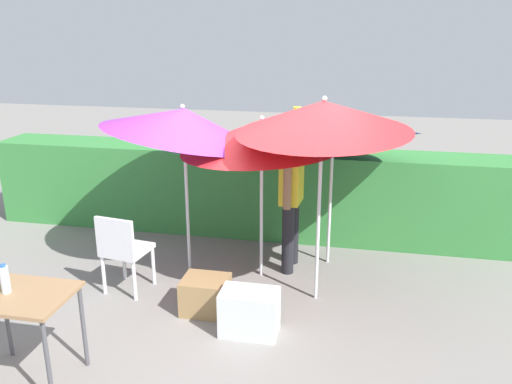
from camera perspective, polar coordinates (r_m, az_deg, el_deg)
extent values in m
plane|color=gray|center=(5.67, -0.62, -11.57)|extent=(24.00, 24.00, 0.00)
cube|color=#38843D|center=(7.15, 2.55, -0.06)|extent=(8.00, 0.70, 1.17)
cylinder|color=silver|center=(6.01, -7.45, -1.56)|extent=(0.04, 0.04, 1.60)
cone|color=purple|center=(5.79, -7.86, 7.45)|extent=(1.80, 1.77, 0.73)
sphere|color=silver|center=(5.79, -7.97, 9.16)|extent=(0.05, 0.05, 0.05)
cylinder|color=silver|center=(6.27, 8.00, -1.36)|extent=(0.04, 0.04, 1.48)
cone|color=#19234C|center=(6.01, 8.01, 6.74)|extent=(2.04, 1.97, 1.07)
sphere|color=silver|center=(5.95, 7.71, 8.45)|extent=(0.05, 0.05, 0.05)
cylinder|color=silver|center=(5.89, 0.61, -2.37)|extent=(0.04, 0.04, 1.50)
cone|color=red|center=(5.63, 0.64, 6.26)|extent=(1.78, 1.77, 0.44)
sphere|color=silver|center=(5.59, 0.65, 7.99)|extent=(0.05, 0.05, 0.05)
cylinder|color=silver|center=(5.36, 6.77, -2.91)|extent=(0.04, 0.04, 1.79)
cone|color=red|center=(5.08, 7.28, 8.12)|extent=(1.71, 1.71, 0.43)
sphere|color=silver|center=(5.05, 7.44, 9.99)|extent=(0.05, 0.05, 0.05)
cylinder|color=black|center=(6.33, 4.01, -4.22)|extent=(0.14, 0.14, 0.82)
cylinder|color=black|center=(6.08, 3.47, -5.18)|extent=(0.14, 0.14, 0.82)
cube|color=yellow|center=(5.97, 3.88, 1.44)|extent=(0.25, 0.38, 0.56)
sphere|color=#8C6647|center=(5.87, 3.96, 5.09)|extent=(0.22, 0.22, 0.22)
cylinder|color=yellow|center=(6.07, 4.43, 6.56)|extent=(0.10, 0.10, 0.56)
cylinder|color=#8C6647|center=(5.76, 3.40, 0.62)|extent=(0.10, 0.10, 0.52)
cylinder|color=silver|center=(5.99, -11.04, -7.83)|extent=(0.04, 0.04, 0.44)
cylinder|color=silver|center=(6.19, -14.09, -7.21)|extent=(0.04, 0.04, 0.44)
cylinder|color=silver|center=(5.71, -13.01, -9.34)|extent=(0.04, 0.04, 0.44)
cylinder|color=silver|center=(5.91, -16.14, -8.63)|extent=(0.04, 0.04, 0.44)
cube|color=silver|center=(5.84, -13.75, -6.07)|extent=(0.50, 0.50, 0.05)
cube|color=silver|center=(5.61, -15.04, -4.73)|extent=(0.44, 0.11, 0.40)
cube|color=silver|center=(5.03, -0.71, -12.86)|extent=(0.54, 0.34, 0.43)
cube|color=#9E7A4C|center=(5.41, -5.47, -11.02)|extent=(0.46, 0.38, 0.36)
cylinder|color=#4C4C51|center=(4.75, -18.16, -13.64)|extent=(0.04, 0.04, 0.75)
cylinder|color=#4C4C51|center=(5.12, -25.37, -12.13)|extent=(0.04, 0.04, 0.75)
cylinder|color=#4C4C51|center=(4.38, -21.57, -16.93)|extent=(0.04, 0.04, 0.75)
cube|color=#99724C|center=(4.56, -24.25, -10.16)|extent=(0.80, 0.60, 0.03)
cylinder|color=silver|center=(4.56, -25.51, -8.55)|extent=(0.07, 0.07, 0.22)
cylinder|color=#2D60B7|center=(4.51, -25.71, -7.18)|extent=(0.04, 0.04, 0.02)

